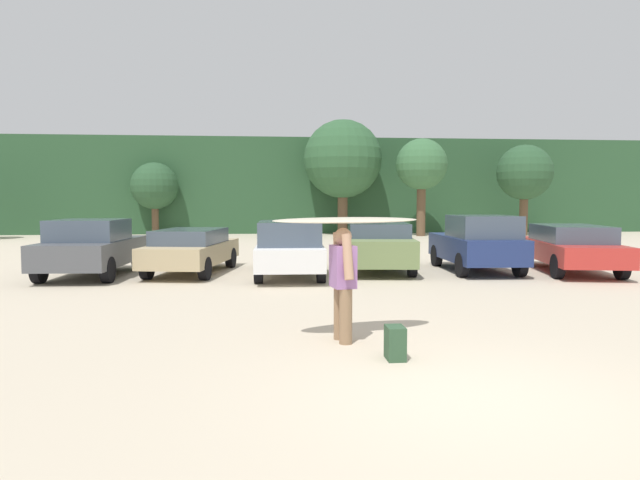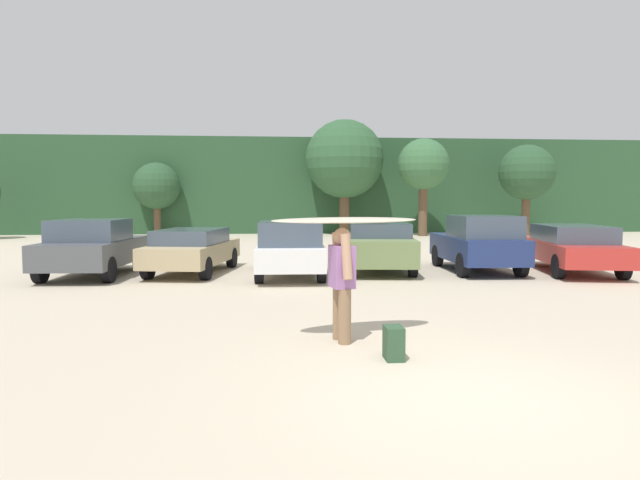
{
  "view_description": "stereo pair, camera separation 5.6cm",
  "coord_description": "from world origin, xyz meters",
  "px_view_note": "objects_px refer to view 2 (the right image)",
  "views": [
    {
      "loc": [
        -2.2,
        -5.77,
        2.14
      ],
      "look_at": [
        -1.11,
        5.83,
        1.3
      ],
      "focal_mm": 31.45,
      "sensor_mm": 36.0,
      "label": 1
    },
    {
      "loc": [
        -2.14,
        -5.77,
        2.14
      ],
      "look_at": [
        -1.11,
        5.83,
        1.3
      ],
      "focal_mm": 31.45,
      "sensor_mm": 36.0,
      "label": 2
    }
  ],
  "objects_px": {
    "parked_car_white": "(290,248)",
    "parked_car_olive_green": "(378,245)",
    "parked_car_red": "(571,246)",
    "person_adult": "(342,278)",
    "parked_car_tan": "(192,249)",
    "surfboard_cream": "(346,220)",
    "backpack_dropped": "(394,343)",
    "parked_car_dark_gray": "(93,247)",
    "parked_car_navy": "(478,243)"
  },
  "relations": [
    {
      "from": "parked_car_navy",
      "to": "surfboard_cream",
      "type": "height_order",
      "value": "surfboard_cream"
    },
    {
      "from": "parked_car_red",
      "to": "backpack_dropped",
      "type": "relative_size",
      "value": 11.11
    },
    {
      "from": "parked_car_olive_green",
      "to": "backpack_dropped",
      "type": "bearing_deg",
      "value": 177.18
    },
    {
      "from": "backpack_dropped",
      "to": "parked_car_navy",
      "type": "bearing_deg",
      "value": 62.87
    },
    {
      "from": "parked_car_dark_gray",
      "to": "person_adult",
      "type": "xyz_separation_m",
      "value": [
        6.01,
        -7.81,
        0.15
      ]
    },
    {
      "from": "parked_car_red",
      "to": "surfboard_cream",
      "type": "height_order",
      "value": "surfboard_cream"
    },
    {
      "from": "person_adult",
      "to": "backpack_dropped",
      "type": "bearing_deg",
      "value": 109.78
    },
    {
      "from": "parked_car_white",
      "to": "parked_car_olive_green",
      "type": "relative_size",
      "value": 1.02
    },
    {
      "from": "parked_car_tan",
      "to": "parked_car_navy",
      "type": "distance_m",
      "value": 8.41
    },
    {
      "from": "parked_car_dark_gray",
      "to": "parked_car_white",
      "type": "height_order",
      "value": "parked_car_dark_gray"
    },
    {
      "from": "parked_car_tan",
      "to": "parked_car_white",
      "type": "bearing_deg",
      "value": -96.67
    },
    {
      "from": "parked_car_red",
      "to": "backpack_dropped",
      "type": "distance_m",
      "value": 11.18
    },
    {
      "from": "parked_car_dark_gray",
      "to": "parked_car_tan",
      "type": "xyz_separation_m",
      "value": [
        2.69,
        0.42,
        -0.11
      ]
    },
    {
      "from": "parked_car_navy",
      "to": "parked_car_white",
      "type": "bearing_deg",
      "value": 95.97
    },
    {
      "from": "person_adult",
      "to": "parked_car_dark_gray",
      "type": "bearing_deg",
      "value": -61.9
    },
    {
      "from": "parked_car_red",
      "to": "surfboard_cream",
      "type": "bearing_deg",
      "value": 144.39
    },
    {
      "from": "parked_car_tan",
      "to": "surfboard_cream",
      "type": "bearing_deg",
      "value": -146.74
    },
    {
      "from": "parked_car_red",
      "to": "backpack_dropped",
      "type": "bearing_deg",
      "value": 150.39
    },
    {
      "from": "parked_car_tan",
      "to": "backpack_dropped",
      "type": "bearing_deg",
      "value": -146.69
    },
    {
      "from": "parked_car_white",
      "to": "parked_car_red",
      "type": "xyz_separation_m",
      "value": [
        8.32,
        0.13,
        -0.04
      ]
    },
    {
      "from": "parked_car_dark_gray",
      "to": "parked_car_navy",
      "type": "bearing_deg",
      "value": -87.18
    },
    {
      "from": "parked_car_tan",
      "to": "parked_car_white",
      "type": "xyz_separation_m",
      "value": [
        2.81,
        -0.87,
        0.09
      ]
    },
    {
      "from": "parked_car_navy",
      "to": "parked_car_tan",
      "type": "bearing_deg",
      "value": 88.73
    },
    {
      "from": "parked_car_tan",
      "to": "surfboard_cream",
      "type": "relative_size",
      "value": 1.86
    },
    {
      "from": "surfboard_cream",
      "to": "parked_car_tan",
      "type": "bearing_deg",
      "value": -79.87
    },
    {
      "from": "parked_car_tan",
      "to": "backpack_dropped",
      "type": "height_order",
      "value": "parked_car_tan"
    },
    {
      "from": "parked_car_tan",
      "to": "parked_car_navy",
      "type": "xyz_separation_m",
      "value": [
        8.39,
        -0.48,
        0.15
      ]
    },
    {
      "from": "parked_car_dark_gray",
      "to": "parked_car_navy",
      "type": "relative_size",
      "value": 1.04
    },
    {
      "from": "parked_car_white",
      "to": "parked_car_olive_green",
      "type": "height_order",
      "value": "parked_car_white"
    },
    {
      "from": "surfboard_cream",
      "to": "parked_car_olive_green",
      "type": "bearing_deg",
      "value": -117.05
    },
    {
      "from": "parked_car_dark_gray",
      "to": "backpack_dropped",
      "type": "xyz_separation_m",
      "value": [
        6.58,
        -8.82,
        -0.6
      ]
    },
    {
      "from": "backpack_dropped",
      "to": "person_adult",
      "type": "bearing_deg",
      "value": 119.29
    },
    {
      "from": "parked_car_tan",
      "to": "backpack_dropped",
      "type": "relative_size",
      "value": 9.99
    },
    {
      "from": "parked_car_dark_gray",
      "to": "parked_car_red",
      "type": "bearing_deg",
      "value": -88.18
    },
    {
      "from": "parked_car_olive_green",
      "to": "parked_car_navy",
      "type": "relative_size",
      "value": 1.16
    },
    {
      "from": "parked_car_olive_green",
      "to": "parked_car_dark_gray",
      "type": "bearing_deg",
      "value": 101.0
    },
    {
      "from": "parked_car_navy",
      "to": "backpack_dropped",
      "type": "relative_size",
      "value": 9.06
    },
    {
      "from": "parked_car_olive_green",
      "to": "parked_car_red",
      "type": "xyz_separation_m",
      "value": [
        5.61,
        -0.9,
        -0.02
      ]
    },
    {
      "from": "parked_car_dark_gray",
      "to": "parked_car_tan",
      "type": "height_order",
      "value": "parked_car_dark_gray"
    },
    {
      "from": "parked_car_dark_gray",
      "to": "backpack_dropped",
      "type": "relative_size",
      "value": 9.41
    },
    {
      "from": "parked_car_white",
      "to": "parked_car_dark_gray",
      "type": "bearing_deg",
      "value": 87.17
    },
    {
      "from": "parked_car_red",
      "to": "person_adult",
      "type": "xyz_separation_m",
      "value": [
        -7.8,
        -7.49,
        0.21
      ]
    },
    {
      "from": "parked_car_tan",
      "to": "surfboard_cream",
      "type": "xyz_separation_m",
      "value": [
        3.41,
        -8.1,
        1.12
      ]
    },
    {
      "from": "parked_car_white",
      "to": "parked_car_olive_green",
      "type": "xyz_separation_m",
      "value": [
        2.71,
        1.03,
        -0.01
      ]
    },
    {
      "from": "parked_car_white",
      "to": "surfboard_cream",
      "type": "bearing_deg",
      "value": -173.45
    },
    {
      "from": "parked_car_navy",
      "to": "parked_car_red",
      "type": "relative_size",
      "value": 0.82
    },
    {
      "from": "parked_car_white",
      "to": "person_adult",
      "type": "relative_size",
      "value": 2.81
    },
    {
      "from": "parked_car_white",
      "to": "backpack_dropped",
      "type": "xyz_separation_m",
      "value": [
        1.09,
        -8.38,
        -0.57
      ]
    },
    {
      "from": "parked_car_olive_green",
      "to": "surfboard_cream",
      "type": "height_order",
      "value": "surfboard_cream"
    },
    {
      "from": "parked_car_tan",
      "to": "parked_car_red",
      "type": "bearing_deg",
      "value": -83.34
    }
  ]
}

